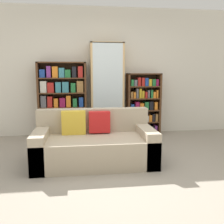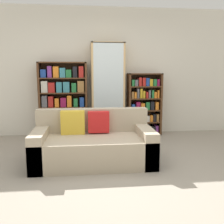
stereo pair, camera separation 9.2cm
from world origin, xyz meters
name	(u,v)px [view 2 (the right image)]	position (x,y,z in m)	size (l,w,h in m)	color
ground_plane	(115,174)	(0.00, 0.00, 0.00)	(16.00, 16.00, 0.00)	gray
wall_back	(102,72)	(0.00, 2.32, 1.35)	(6.08, 0.06, 2.70)	silver
couch	(93,144)	(-0.27, 0.50, 0.27)	(1.75, 0.91, 0.77)	tan
bookshelf_left	(63,101)	(-0.83, 2.11, 0.76)	(0.98, 0.32, 1.55)	#4C2D19
display_cabinet	(108,90)	(0.09, 2.10, 0.97)	(0.69, 0.36, 1.94)	tan
bookshelf_right	(144,105)	(0.89, 2.11, 0.64)	(0.72, 0.32, 1.32)	#4C2D19
wine_bottle	(137,136)	(0.59, 1.38, 0.15)	(0.07, 0.07, 0.37)	black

